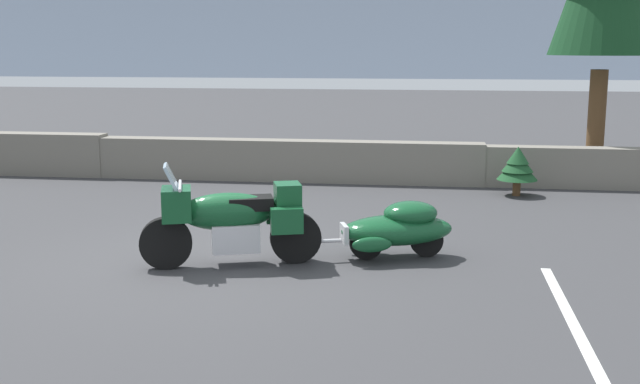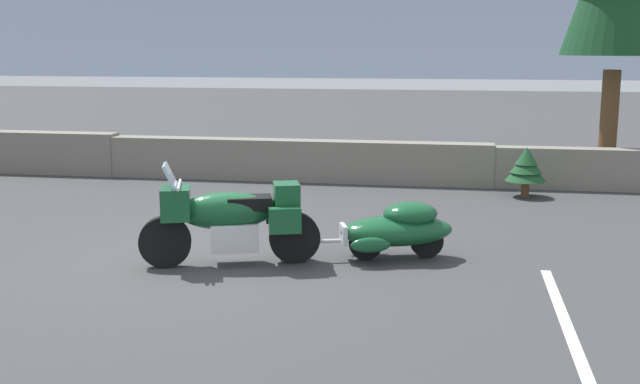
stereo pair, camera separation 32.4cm
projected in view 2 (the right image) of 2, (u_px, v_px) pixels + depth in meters
ground_plane at (202, 261)px, 10.20m from camera, size 80.00×80.00×0.00m
stone_guard_wall at (269, 159)px, 16.25m from camera, size 24.00×0.51×0.91m
distant_ridgeline at (434, 4)px, 101.84m from camera, size 240.00×80.00×16.00m
touring_motorcycle at (230, 218)px, 9.91m from camera, size 2.24×1.16×1.33m
car_shaped_trailer at (397, 228)px, 10.24m from camera, size 2.21×1.13×0.76m
pine_sapling_near at (526, 166)px, 14.40m from camera, size 0.75×0.75×0.93m
parking_stripe_marker at (565, 320)px, 8.01m from camera, size 0.12×3.60×0.01m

